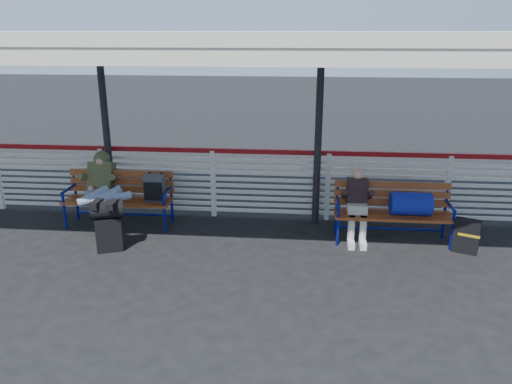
# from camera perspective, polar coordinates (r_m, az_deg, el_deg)

# --- Properties ---
(ground) EXTENTS (60.00, 60.00, 0.00)m
(ground) POSITION_cam_1_polar(r_m,az_deg,el_deg) (7.30, -7.41, -7.97)
(ground) COLOR black
(ground) RESTS_ON ground
(fence) EXTENTS (12.08, 0.08, 1.24)m
(fence) POSITION_cam_1_polar(r_m,az_deg,el_deg) (8.79, -4.91, 1.32)
(fence) COLOR silver
(fence) RESTS_ON ground
(canopy) EXTENTS (12.60, 3.60, 3.16)m
(canopy) POSITION_cam_1_polar(r_m,az_deg,el_deg) (7.41, -6.89, 16.84)
(canopy) COLOR silver
(canopy) RESTS_ON ground
(luggage_stack) EXTENTS (0.53, 0.41, 0.78)m
(luggage_stack) POSITION_cam_1_polar(r_m,az_deg,el_deg) (7.77, -16.55, -3.49)
(luggage_stack) COLOR black
(luggage_stack) RESTS_ON ground
(bench_left) EXTENTS (1.80, 0.56, 0.92)m
(bench_left) POSITION_cam_1_polar(r_m,az_deg,el_deg) (8.63, -14.22, 0.02)
(bench_left) COLOR brown
(bench_left) RESTS_ON ground
(bench_right) EXTENTS (1.80, 0.56, 0.92)m
(bench_right) POSITION_cam_1_polar(r_m,az_deg,el_deg) (8.02, 16.36, -1.47)
(bench_right) COLOR brown
(bench_right) RESTS_ON ground
(traveler_man) EXTENTS (0.94, 1.64, 0.77)m
(traveler_man) POSITION_cam_1_polar(r_m,az_deg,el_deg) (8.41, -17.21, -0.01)
(traveler_man) COLOR #7F8FAC
(traveler_man) RESTS_ON ground
(companion_person) EXTENTS (0.32, 0.66, 1.15)m
(companion_person) POSITION_cam_1_polar(r_m,az_deg,el_deg) (7.91, 11.49, -1.39)
(companion_person) COLOR beige
(companion_person) RESTS_ON ground
(suitcase_side) EXTENTS (0.41, 0.35, 0.51)m
(suitcase_side) POSITION_cam_1_polar(r_m,az_deg,el_deg) (8.10, 22.91, -4.66)
(suitcase_side) COLOR black
(suitcase_side) RESTS_ON ground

